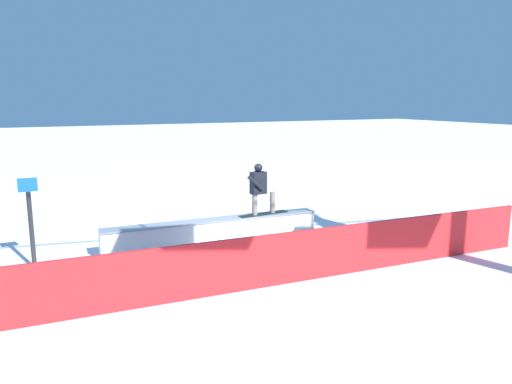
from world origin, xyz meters
name	(u,v)px	position (x,y,z in m)	size (l,w,h in m)	color
ground_plane	(214,246)	(0.00, 0.00, 0.00)	(120.00, 120.00, 0.00)	white
grind_box	(214,234)	(0.00, 0.00, 0.32)	(5.69, 0.73, 0.71)	white
snowboarder	(260,187)	(-1.27, 0.07, 1.45)	(1.44, 0.47, 1.38)	black
safety_fence	(269,261)	(0.00, 3.09, 0.55)	(13.51, 0.06, 1.09)	red
trail_marker	(31,221)	(4.25, -0.14, 1.10)	(0.40, 0.10, 2.06)	#262628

